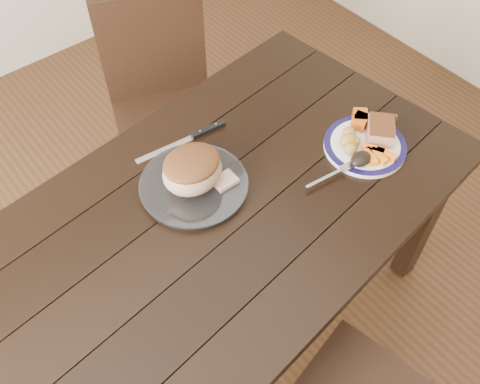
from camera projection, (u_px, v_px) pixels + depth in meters
ground at (221, 323)px, 2.13m from camera, size 4.00×4.00×0.00m
dining_table at (215, 230)px, 1.62m from camera, size 1.69×1.07×0.75m
chair_far at (163, 97)px, 2.19m from camera, size 0.55×0.56×0.93m
dinner_plate at (365, 146)px, 1.70m from camera, size 0.26×0.26×0.02m
plate_rim at (365, 144)px, 1.69m from camera, size 0.26×0.26×0.02m
serving_platter at (194, 186)px, 1.60m from camera, size 0.32×0.32×0.02m
pork_slice at (380, 131)px, 1.69m from camera, size 0.13×0.13×0.05m
roasted_potatoes at (349, 140)px, 1.67m from camera, size 0.09×0.09×0.04m
carrot_batons at (377, 154)px, 1.65m from camera, size 0.08×0.11×0.02m
pumpkin_wedges at (360, 119)px, 1.73m from camera, size 0.08×0.08×0.04m
dark_mushroom at (361, 159)px, 1.63m from camera, size 0.07×0.05×0.03m
fork at (334, 174)px, 1.61m from camera, size 0.18×0.04×0.00m
roast_joint at (192, 171)px, 1.54m from camera, size 0.18×0.16×0.12m
cut_slice at (225, 181)px, 1.59m from camera, size 0.07×0.06×0.02m
carving_knife at (198, 134)px, 1.73m from camera, size 0.32×0.06×0.01m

